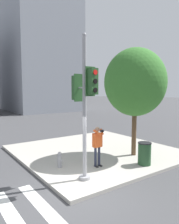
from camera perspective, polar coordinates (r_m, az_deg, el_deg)
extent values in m
plane|color=#424244|center=(7.78, -3.64, -20.72)|extent=(160.00, 160.00, 0.00)
cube|color=#ADA89E|center=(12.30, 1.69, -10.18)|extent=(8.00, 8.00, 0.14)
cube|color=silver|center=(7.41, -12.86, -22.26)|extent=(0.41, 2.93, 0.01)
cube|color=silver|center=(7.16, -20.12, -23.54)|extent=(0.41, 2.93, 0.01)
cylinder|color=#939399|center=(8.54, -1.27, -16.72)|extent=(0.44, 0.44, 0.12)
cylinder|color=#939399|center=(7.91, -1.32, 0.96)|extent=(0.14, 0.14, 5.09)
sphere|color=#939399|center=(8.10, -1.36, 19.47)|extent=(0.16, 0.16, 0.16)
cylinder|color=#939399|center=(8.04, -2.28, 6.35)|extent=(0.07, 0.28, 0.05)
cube|color=#234C23|center=(8.25, -3.39, 6.33)|extent=(0.32, 0.27, 0.90)
cube|color=#234C23|center=(8.14, -2.82, 6.34)|extent=(0.42, 0.06, 1.02)
cylinder|color=red|center=(8.36, -3.97, 8.38)|extent=(0.17, 0.04, 0.17)
cylinder|color=black|center=(8.35, -3.95, 6.32)|extent=(0.17, 0.04, 0.17)
cylinder|color=black|center=(8.36, -3.94, 4.26)|extent=(0.17, 0.04, 0.17)
cylinder|color=#939399|center=(7.72, -0.37, 7.96)|extent=(0.07, 0.28, 0.05)
cube|color=#234C23|center=(7.52, 0.87, 8.01)|extent=(0.32, 0.26, 0.90)
cube|color=#234C23|center=(7.62, 0.22, 7.98)|extent=(0.42, 0.05, 1.02)
cylinder|color=red|center=(7.44, 1.56, 10.35)|extent=(0.17, 0.04, 0.17)
cylinder|color=black|center=(7.42, 1.55, 8.04)|extent=(0.17, 0.04, 0.17)
cylinder|color=black|center=(7.42, 1.54, 5.72)|extent=(0.17, 0.04, 0.17)
cube|color=black|center=(9.75, 1.78, -13.99)|extent=(0.09, 0.24, 0.05)
cube|color=black|center=(9.87, 2.73, -13.75)|extent=(0.09, 0.24, 0.05)
cylinder|color=#282D42|center=(9.67, 1.56, -11.64)|extent=(0.11, 0.11, 0.86)
cylinder|color=#282D42|center=(9.79, 2.52, -11.43)|extent=(0.11, 0.11, 0.86)
cube|color=#E55623|center=(9.53, 2.06, -7.33)|extent=(0.40, 0.22, 0.61)
sphere|color=tan|center=(9.44, 2.07, -4.55)|extent=(0.22, 0.22, 0.22)
cube|color=black|center=(9.20, 3.25, -4.95)|extent=(0.12, 0.10, 0.09)
cylinder|color=black|center=(9.15, 3.53, -5.02)|extent=(0.06, 0.08, 0.06)
cylinder|color=#E55623|center=(9.26, 1.93, -5.34)|extent=(0.23, 0.35, 0.23)
cylinder|color=#E55623|center=(9.43, 3.24, -5.15)|extent=(0.23, 0.35, 0.23)
cylinder|color=brown|center=(11.34, 11.56, -4.52)|extent=(0.23, 0.23, 2.63)
ellipsoid|color=#38752D|center=(11.16, 11.81, 7.63)|extent=(3.07, 3.07, 3.38)
cylinder|color=#99999E|center=(9.71, -7.79, -12.60)|extent=(0.19, 0.19, 0.54)
sphere|color=#99999E|center=(9.61, -7.82, -10.75)|extent=(0.17, 0.17, 0.17)
cylinder|color=#99999E|center=(9.59, -7.44, -12.46)|extent=(0.09, 0.06, 0.09)
cylinder|color=#234728|center=(10.19, 14.16, -10.59)|extent=(0.57, 0.57, 0.96)
cylinder|color=black|center=(10.06, 14.24, -7.85)|extent=(0.60, 0.60, 0.04)
cube|color=gray|center=(38.39, -13.04, 15.88)|extent=(10.10, 12.35, 20.39)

